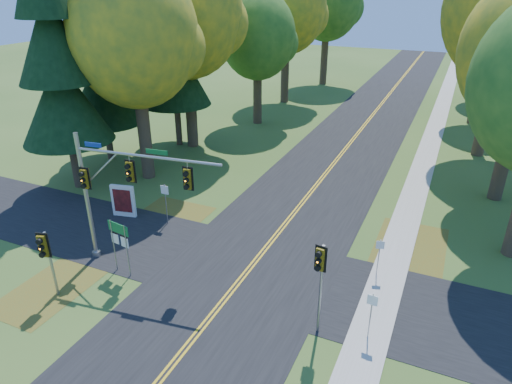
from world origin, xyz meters
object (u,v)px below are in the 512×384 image
at_px(route_sign_cluster, 119,238).
at_px(info_kiosk, 123,201).
at_px(east_signal_pole, 320,269).
at_px(traffic_mast, 116,185).

height_order(route_sign_cluster, info_kiosk, route_sign_cluster).
bearing_deg(route_sign_cluster, info_kiosk, 137.39).
xyz_separation_m(east_signal_pole, info_kiosk, (-13.19, 4.78, -2.11)).
xyz_separation_m(traffic_mast, route_sign_cluster, (0.44, -0.76, -2.25)).
bearing_deg(route_sign_cluster, traffic_mast, 129.16).
bearing_deg(info_kiosk, traffic_mast, -62.21).
height_order(east_signal_pole, route_sign_cluster, east_signal_pole).
bearing_deg(east_signal_pole, route_sign_cluster, -173.35).
distance_m(traffic_mast, east_signal_pole, 10.10).
relative_size(traffic_mast, east_signal_pole, 1.74).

